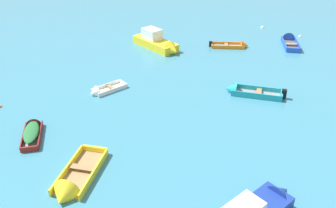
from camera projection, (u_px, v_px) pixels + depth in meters
rowboat_orange_center at (237, 46)px, 37.15m from camera, size 4.26×1.88×1.17m
motor_launch_yellow_outer_left at (158, 43)px, 36.62m from camera, size 4.97×6.06×2.25m
rowboat_turquoise_far_right at (244, 91)px, 27.90m from camera, size 4.70×2.80×1.25m
rowboat_blue_midfield_left at (289, 41)px, 38.41m from camera, size 2.46×4.75×1.35m
rowboat_maroon_back_row_right at (33, 130)px, 22.95m from camera, size 1.45×3.55×1.00m
rowboat_white_midfield_right at (100, 91)px, 28.00m from camera, size 3.20×2.67×1.05m
rowboat_yellow_near_camera at (70, 187)px, 18.39m from camera, size 3.00×4.90×1.55m
mooring_buoy_midfield at (262, 28)px, 43.22m from camera, size 0.46×0.46×0.46m
mooring_buoy_trailing at (300, 37)px, 40.29m from camera, size 0.35×0.35×0.35m
mooring_buoy_between_boats_right at (0, 107)px, 26.13m from camera, size 0.32×0.32×0.32m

